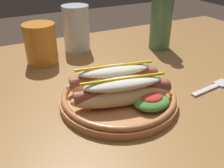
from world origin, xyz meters
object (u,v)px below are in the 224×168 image
object	(u,v)px
water_cup	(76,29)
glass_bottle	(161,20)
hot_dog_plate	(120,92)
fork	(214,87)
extra_cup	(41,44)

from	to	relation	value
water_cup	glass_bottle	distance (m)	0.26
hot_dog_plate	glass_bottle	bearing A→B (deg)	40.23
glass_bottle	hot_dog_plate	bearing A→B (deg)	-139.77
water_cup	glass_bottle	size ratio (longest dim) A/B	0.60
glass_bottle	water_cup	bearing A→B (deg)	156.57
fork	extra_cup	size ratio (longest dim) A/B	1.09
hot_dog_plate	extra_cup	world-z (taller)	extra_cup
fork	extra_cup	distance (m)	0.46
hot_dog_plate	fork	size ratio (longest dim) A/B	2.03
extra_cup	fork	bearing A→B (deg)	-45.97
fork	water_cup	size ratio (longest dim) A/B	0.87
water_cup	extra_cup	distance (m)	0.13
hot_dog_plate	extra_cup	size ratio (longest dim) A/B	2.22
water_cup	extra_cup	xyz separation A→B (m)	(-0.12, -0.05, -0.01)
hot_dog_plate	fork	xyz separation A→B (m)	(0.23, -0.04, -0.02)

